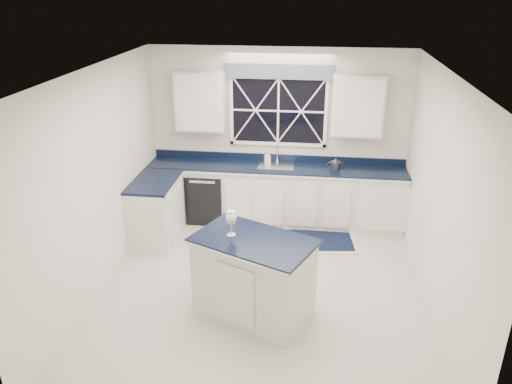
# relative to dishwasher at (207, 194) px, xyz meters

# --- Properties ---
(ground) EXTENTS (4.50, 4.50, 0.00)m
(ground) POSITION_rel_dishwasher_xyz_m (1.10, -1.95, -0.41)
(ground) COLOR #B5B5B0
(ground) RESTS_ON ground
(back_wall) EXTENTS (4.00, 0.10, 2.70)m
(back_wall) POSITION_rel_dishwasher_xyz_m (1.10, 0.30, 0.94)
(back_wall) COLOR silver
(back_wall) RESTS_ON ground
(base_cabinets) EXTENTS (3.99, 1.60, 0.90)m
(base_cabinets) POSITION_rel_dishwasher_xyz_m (0.77, -0.17, 0.04)
(base_cabinets) COLOR silver
(base_cabinets) RESTS_ON ground
(countertop) EXTENTS (3.98, 0.64, 0.04)m
(countertop) POSITION_rel_dishwasher_xyz_m (1.10, 0.00, 0.51)
(countertop) COLOR black
(countertop) RESTS_ON base_cabinets
(dishwasher) EXTENTS (0.60, 0.58, 0.82)m
(dishwasher) POSITION_rel_dishwasher_xyz_m (0.00, 0.00, 0.00)
(dishwasher) COLOR black
(dishwasher) RESTS_ON ground
(window) EXTENTS (1.65, 0.09, 1.26)m
(window) POSITION_rel_dishwasher_xyz_m (1.10, 0.25, 1.42)
(window) COLOR black
(window) RESTS_ON ground
(upper_cabinets) EXTENTS (3.10, 0.34, 0.90)m
(upper_cabinets) POSITION_rel_dishwasher_xyz_m (1.10, 0.13, 1.49)
(upper_cabinets) COLOR silver
(upper_cabinets) RESTS_ON ground
(faucet) EXTENTS (0.05, 0.20, 0.30)m
(faucet) POSITION_rel_dishwasher_xyz_m (1.10, 0.19, 0.69)
(faucet) COLOR silver
(faucet) RESTS_ON countertop
(island) EXTENTS (1.51, 1.26, 0.97)m
(island) POSITION_rel_dishwasher_xyz_m (1.06, -2.42, 0.08)
(island) COLOR silver
(island) RESTS_ON ground
(rug) EXTENTS (1.40, 0.95, 0.02)m
(rug) POSITION_rel_dishwasher_xyz_m (1.71, -0.60, -0.40)
(rug) COLOR beige
(rug) RESTS_ON ground
(kettle) EXTENTS (0.26, 0.18, 0.18)m
(kettle) POSITION_rel_dishwasher_xyz_m (2.00, -0.03, 0.61)
(kettle) COLOR #2E2D30
(kettle) RESTS_ON countertop
(wine_glass) EXTENTS (0.13, 0.13, 0.30)m
(wine_glass) POSITION_rel_dishwasher_xyz_m (0.81, -2.36, 0.77)
(wine_glass) COLOR silver
(wine_glass) RESTS_ON island
(soap_bottle) EXTENTS (0.11, 0.11, 0.18)m
(soap_bottle) POSITION_rel_dishwasher_xyz_m (0.95, 0.16, 0.62)
(soap_bottle) COLOR silver
(soap_bottle) RESTS_ON countertop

